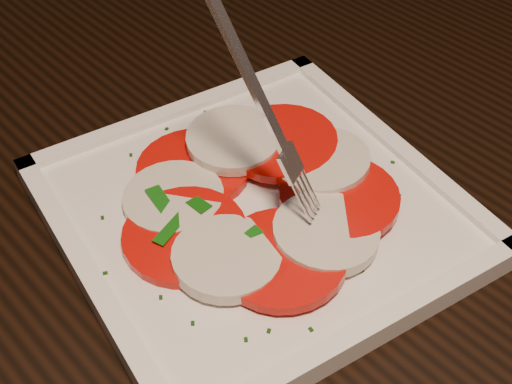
{
  "coord_description": "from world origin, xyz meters",
  "views": [
    {
      "loc": [
        -0.3,
        -0.18,
        1.16
      ],
      "look_at": [
        -0.05,
        0.13,
        0.78
      ],
      "focal_mm": 50.0,
      "sensor_mm": 36.0,
      "label": 1
    }
  ],
  "objects": [
    {
      "name": "caprese_salad",
      "position": [
        -0.05,
        0.13,
        0.77
      ],
      "size": [
        0.25,
        0.24,
        0.02
      ],
      "color": "red",
      "rests_on": "plate"
    },
    {
      "name": "table",
      "position": [
        -0.09,
        0.2,
        0.65
      ],
      "size": [
        1.25,
        0.88,
        0.75
      ],
      "rotation": [
        0.0,
        0.0,
        0.07
      ],
      "color": "black",
      "rests_on": "ground"
    },
    {
      "name": "plate",
      "position": [
        -0.05,
        0.13,
        0.76
      ],
      "size": [
        0.32,
        0.32,
        0.01
      ],
      "primitive_type": "cube",
      "rotation": [
        0.0,
        0.0,
        -0.11
      ],
      "color": "white",
      "rests_on": "table"
    },
    {
      "name": "fork",
      "position": [
        -0.06,
        0.13,
        0.87
      ],
      "size": [
        0.07,
        0.09,
        0.17
      ],
      "primitive_type": null,
      "rotation": [
        0.0,
        0.0,
        0.48
      ],
      "color": "white",
      "rests_on": "caprese_salad"
    }
  ]
}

